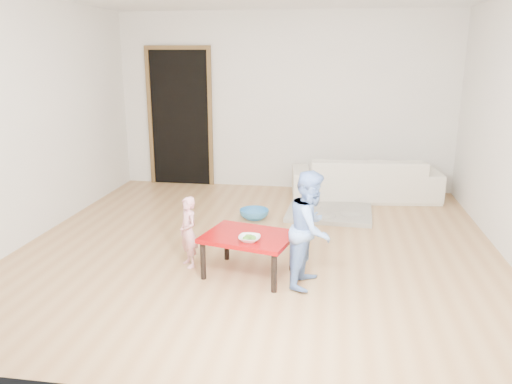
% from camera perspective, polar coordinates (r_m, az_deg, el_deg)
% --- Properties ---
extents(floor, '(5.00, 5.00, 0.01)m').
position_cam_1_polar(floor, '(5.39, 0.33, -6.10)').
color(floor, '#AC7C4A').
rests_on(floor, ground).
extents(back_wall, '(5.00, 0.02, 2.60)m').
position_cam_1_polar(back_wall, '(7.53, 3.23, 10.24)').
color(back_wall, white).
rests_on(back_wall, floor).
extents(left_wall, '(0.02, 5.00, 2.60)m').
position_cam_1_polar(left_wall, '(5.97, -24.35, 7.53)').
color(left_wall, white).
rests_on(left_wall, floor).
extents(doorway, '(1.02, 0.08, 2.11)m').
position_cam_1_polar(doorway, '(7.86, -8.62, 8.29)').
color(doorway, brown).
rests_on(doorway, back_wall).
extents(sofa, '(2.11, 1.01, 0.59)m').
position_cam_1_polar(sofa, '(7.23, 12.31, 1.61)').
color(sofa, silver).
rests_on(sofa, floor).
extents(cushion, '(0.52, 0.48, 0.12)m').
position_cam_1_polar(cushion, '(7.01, 10.64, 2.57)').
color(cushion, orange).
rests_on(cushion, sofa).
extents(red_table, '(0.90, 0.76, 0.39)m').
position_cam_1_polar(red_table, '(4.64, -0.86, -7.18)').
color(red_table, '#97080A').
rests_on(red_table, floor).
extents(bowl, '(0.19, 0.19, 0.05)m').
position_cam_1_polar(bowl, '(4.41, -0.75, -5.35)').
color(bowl, white).
rests_on(bowl, red_table).
extents(broccoli, '(0.12, 0.12, 0.06)m').
position_cam_1_polar(broccoli, '(4.41, -0.75, -5.30)').
color(broccoli, '#2D5919').
rests_on(broccoli, red_table).
extents(child_pink, '(0.29, 0.30, 0.69)m').
position_cam_1_polar(child_pink, '(4.82, -7.74, -4.55)').
color(child_pink, '#F97184').
rests_on(child_pink, floor).
extents(child_blue, '(0.50, 0.58, 1.04)m').
position_cam_1_polar(child_blue, '(4.38, 6.28, -4.21)').
color(child_blue, '#668FEC').
rests_on(child_blue, floor).
extents(basin, '(0.37, 0.37, 0.11)m').
position_cam_1_polar(basin, '(6.23, -0.21, -2.53)').
color(basin, '#317DB9').
rests_on(basin, floor).
extents(blanket, '(1.10, 0.93, 0.05)m').
position_cam_1_polar(blanket, '(6.46, 8.37, -2.34)').
color(blanket, '#AAA696').
rests_on(blanket, floor).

